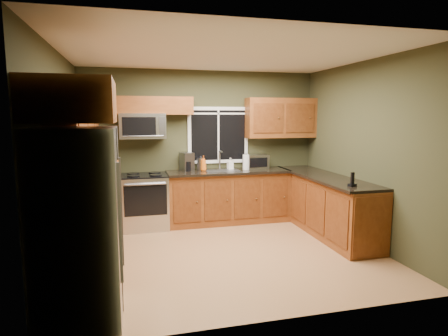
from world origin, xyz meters
name	(u,v)px	position (x,y,z in m)	size (l,w,h in m)	color
floor	(227,253)	(0.00, 0.00, 0.00)	(4.20, 4.20, 0.00)	#A47348
ceiling	(227,54)	(0.00, 0.00, 2.70)	(4.20, 4.20, 0.00)	white
back_wall	(202,146)	(0.00, 1.80, 1.35)	(4.20, 4.20, 0.00)	#35361F
front_wall	(277,178)	(0.00, -1.80, 1.35)	(4.20, 4.20, 0.00)	#35361F
left_wall	(60,162)	(-2.10, 0.00, 1.35)	(3.60, 3.60, 0.00)	#35361F
right_wall	(364,153)	(2.10, 0.00, 1.35)	(3.60, 3.60, 0.00)	#35361F
window	(218,135)	(0.30, 1.78, 1.55)	(1.12, 0.03, 1.02)	white
base_cabinets_left	(93,221)	(-1.80, 0.48, 0.45)	(0.60, 2.65, 0.90)	brown
countertop_left	(93,188)	(-1.78, 0.48, 0.92)	(0.65, 2.65, 0.04)	black
base_cabinets_back	(228,197)	(0.42, 1.50, 0.45)	(2.17, 0.60, 0.90)	brown
countertop_back	(229,172)	(0.42, 1.48, 0.92)	(2.17, 0.65, 0.04)	black
base_cabinets_peninsula	(325,205)	(1.80, 0.54, 0.45)	(0.60, 2.52, 0.90)	brown
countertop_peninsula	(324,177)	(1.78, 0.55, 0.92)	(0.65, 2.50, 0.04)	black
upper_cabinets_left	(77,119)	(-1.94, 0.48, 1.86)	(0.33, 2.65, 0.72)	brown
upper_cabinets_back_left	(154,106)	(-0.85, 1.64, 2.07)	(1.30, 0.33, 0.30)	brown
upper_cabinets_back_right	(281,118)	(1.45, 1.64, 1.86)	(1.30, 0.33, 0.72)	brown
upper_cabinet_over_fridge	(72,101)	(-1.74, -1.30, 2.03)	(0.72, 0.90, 0.38)	brown
refrigerator	(79,225)	(-1.74, -1.30, 0.90)	(0.74, 0.90, 1.80)	#B7B7BC
range	(145,201)	(-1.05, 1.47, 0.47)	(0.76, 0.69, 0.94)	#B7B7BC
microwave	(143,126)	(-1.05, 1.61, 1.73)	(0.76, 0.41, 0.42)	#B7B7BC
sink	(222,170)	(0.30, 1.49, 0.95)	(0.60, 0.42, 0.36)	slate
toaster_oven	(256,162)	(0.97, 1.62, 1.07)	(0.44, 0.36, 0.25)	#B7B7BC
coffee_maker	(187,162)	(-0.30, 1.64, 1.09)	(0.25, 0.30, 0.32)	slate
kettle	(201,163)	(-0.05, 1.65, 1.06)	(0.16, 0.16, 0.26)	#B7B7BC
paper_towel_roll	(246,162)	(0.75, 1.52, 1.07)	(0.15, 0.15, 0.30)	white
soap_bottle_a	(203,163)	(-0.02, 1.55, 1.07)	(0.10, 0.10, 0.27)	orange
soap_bottle_b	(230,164)	(0.48, 1.61, 1.04)	(0.09, 0.10, 0.21)	white
soap_bottle_c	(190,166)	(-0.25, 1.62, 1.02)	(0.13, 0.13, 0.17)	white
cordless_phone	(352,182)	(1.68, -0.39, 1.00)	(0.09, 0.09, 0.20)	black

